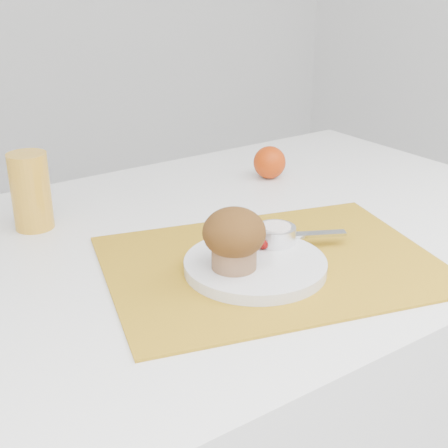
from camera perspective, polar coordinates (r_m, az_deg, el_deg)
table at (r=1.26m, az=0.91°, el=-16.25°), size 1.20×0.80×0.75m
placemat at (r=0.94m, az=4.37°, el=-3.60°), size 0.57×0.48×0.00m
plate at (r=0.91m, az=2.87°, el=-3.79°), size 0.26×0.26×0.02m
ramekin at (r=0.96m, az=4.76°, el=-0.99°), size 0.08×0.08×0.03m
cream at (r=0.95m, az=4.78°, el=-0.28°), size 0.06×0.06×0.01m
raspberry_near at (r=0.94m, az=2.31°, el=-1.83°), size 0.02×0.02×0.02m
raspberry_far at (r=0.94m, az=3.64°, el=-1.83°), size 0.02×0.02×0.02m
butter_knife at (r=0.98m, az=5.24°, el=-1.11°), size 0.19×0.11×0.01m
orange at (r=1.31m, az=4.19°, el=5.64°), size 0.07×0.07×0.07m
juice_glass at (r=1.09m, az=-17.25°, el=2.88°), size 0.07×0.07×0.13m
muffin at (r=0.87m, az=0.93°, el=-1.22°), size 0.09×0.09×0.09m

